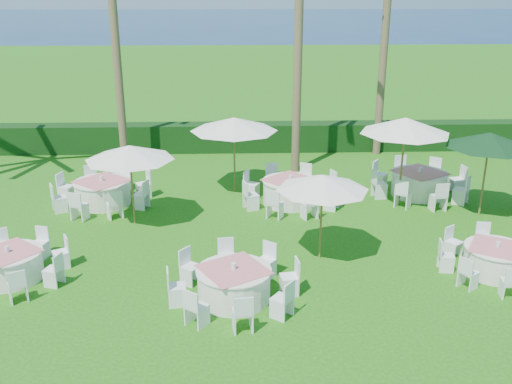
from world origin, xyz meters
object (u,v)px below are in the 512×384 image
umbrella_green (490,140)px  umbrella_a (129,153)px  banquet_table_a (9,265)px  banquet_table_c (496,259)px  umbrella_b (323,182)px  banquet_table_d (103,192)px  banquet_table_f (419,183)px  umbrella_d (405,126)px  umbrella_c (234,124)px  banquet_table_b (234,283)px  banquet_table_e (290,191)px

umbrella_green → umbrella_a: bearing=-178.3°
banquet_table_a → umbrella_a: (2.48, 3.40, 1.87)m
banquet_table_c → umbrella_green: size_ratio=1.05×
umbrella_a → umbrella_b: umbrella_a is taller
banquet_table_a → banquet_table_d: 5.23m
banquet_table_f → banquet_table_a: bearing=-154.8°
banquet_table_c → umbrella_d: (-1.12, 4.82, 2.30)m
umbrella_c → banquet_table_f: bearing=-5.5°
umbrella_b → umbrella_green: bearing=27.4°
banquet_table_b → banquet_table_e: bearing=73.0°
umbrella_c → banquet_table_d: bearing=-165.9°
banquet_table_a → banquet_table_f: bearing=25.2°
umbrella_a → banquet_table_e: bearing=17.7°
umbrella_b → umbrella_d: (3.16, 3.82, 0.55)m
banquet_table_f → umbrella_green: umbrella_green is taller
banquet_table_c → banquet_table_b: bearing=-171.0°
umbrella_green → banquet_table_b: bearing=-147.8°
banquet_table_c → umbrella_c: bearing=136.0°
umbrella_c → umbrella_a: bearing=-137.5°
umbrella_b → banquet_table_a: bearing=-173.6°
banquet_table_b → umbrella_d: umbrella_d is taller
banquet_table_a → banquet_table_b: banquet_table_b is taller
banquet_table_d → banquet_table_e: (6.20, -0.15, 0.00)m
banquet_table_a → umbrella_c: bearing=48.2°
umbrella_a → umbrella_c: 4.14m
umbrella_a → banquet_table_c: bearing=-20.2°
umbrella_green → banquet_table_d: bearing=173.5°
umbrella_c → umbrella_d: umbrella_d is taller
banquet_table_a → banquet_table_e: 8.89m
banquet_table_b → banquet_table_d: bearing=124.7°
banquet_table_e → umbrella_d: size_ratio=1.09×
umbrella_c → banquet_table_e: bearing=-33.9°
umbrella_a → umbrella_green: size_ratio=0.98×
banquet_table_c → umbrella_b: size_ratio=1.17×
banquet_table_a → banquet_table_c: bearing=-0.6°
banquet_table_e → banquet_table_f: banquet_table_f is taller
banquet_table_e → umbrella_a: (-4.89, -1.56, 1.81)m
banquet_table_a → banquet_table_c: 12.07m
umbrella_green → banquet_table_e: bearing=168.2°
banquet_table_d → banquet_table_b: bearing=-55.3°
banquet_table_d → umbrella_green: size_ratio=1.19×
banquet_table_b → banquet_table_f: bearing=46.7°
umbrella_b → umbrella_green: size_ratio=0.90×
umbrella_b → banquet_table_d: bearing=147.4°
banquet_table_d → umbrella_c: size_ratio=1.06×
banquet_table_c → banquet_table_e: 6.92m
banquet_table_c → banquet_table_e: bearing=132.8°
banquet_table_c → umbrella_b: 4.74m
banquet_table_d → umbrella_c: bearing=14.1°
umbrella_d → umbrella_green: umbrella_d is taller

